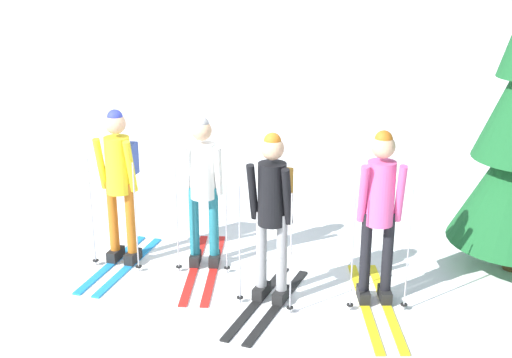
{
  "coord_description": "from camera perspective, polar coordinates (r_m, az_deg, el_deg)",
  "views": [
    {
      "loc": [
        3.37,
        -5.86,
        3.43
      ],
      "look_at": [
        0.14,
        0.35,
        1.05
      ],
      "focal_mm": 47.75,
      "sensor_mm": 36.0,
      "label": 1
    }
  ],
  "objects": [
    {
      "name": "ground_plane",
      "position": [
        7.58,
        -2.23,
        -8.15
      ],
      "size": [
        400.0,
        400.0,
        0.0
      ],
      "primitive_type": "plane",
      "color": "white"
    },
    {
      "name": "skier_in_black",
      "position": [
        6.69,
        1.38,
        -2.44
      ],
      "size": [
        0.61,
        1.65,
        1.78
      ],
      "color": "black",
      "rests_on": "ground"
    },
    {
      "name": "skier_in_pink",
      "position": [
        6.76,
        10.28,
        -2.38
      ],
      "size": [
        1.11,
        1.73,
        1.81
      ],
      "color": "yellow",
      "rests_on": "ground"
    },
    {
      "name": "skier_in_yellow",
      "position": [
        7.68,
        -11.37,
        0.13
      ],
      "size": [
        0.61,
        1.58,
        1.79
      ],
      "color": "#1E84D1",
      "rests_on": "ground"
    },
    {
      "name": "skier_in_white",
      "position": [
        7.47,
        -4.47,
        -0.66
      ],
      "size": [
        1.01,
        1.73,
        1.74
      ],
      "color": "red",
      "rests_on": "ground"
    }
  ]
}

